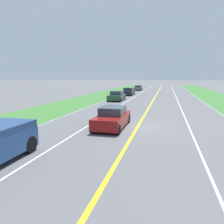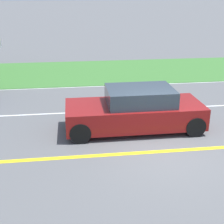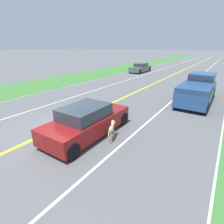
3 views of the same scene
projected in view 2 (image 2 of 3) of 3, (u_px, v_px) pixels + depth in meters
The scene contains 7 objects.
ground_plane at pixel (167, 151), 9.05m from camera, with size 400.00×400.00×0.00m, color #5B5B5E.
centre_divider_line at pixel (167, 151), 9.05m from camera, with size 0.18×160.00×0.01m, color yellow.
lane_edge_line_right at pixel (125, 85), 15.53m from camera, with size 0.14×160.00×0.01m, color white.
lane_dash_same_dir at pixel (141, 109), 12.29m from camera, with size 0.10×160.00×0.01m, color white.
grass_verge_right at pixel (117, 71), 18.31m from camera, with size 6.00×160.00×0.03m, color #3D7533.
ego_car at pixel (135, 110), 10.31m from camera, with size 1.85×4.49×1.43m.
dog at pixel (122, 103), 11.43m from camera, with size 0.43×0.99×0.81m.
Camera 2 is at (-7.77, 2.65, 4.30)m, focal length 50.00 mm.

